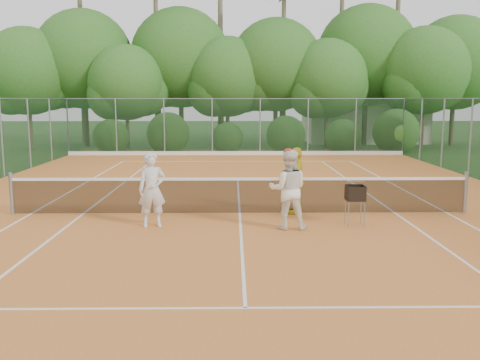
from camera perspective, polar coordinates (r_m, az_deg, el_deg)
name	(u,v)px	position (r m, az deg, el deg)	size (l,w,h in m)	color
ground	(240,214)	(14.06, -0.03, -3.70)	(120.00, 120.00, 0.00)	#204317
clay_court	(240,214)	(14.06, -0.03, -3.66)	(18.00, 36.00, 0.02)	orange
club_building	(363,120)	(38.86, 12.97, 6.21)	(8.00, 5.00, 3.00)	beige
tennis_net	(240,195)	(13.96, -0.03, -1.56)	(11.97, 0.10, 1.10)	gray
player_white	(152,190)	(12.69, -9.36, -1.02)	(0.64, 0.42, 1.76)	silver
player_center_grp	(288,189)	(12.35, 5.15, -0.99)	(0.93, 0.74, 1.87)	white
player_yellow	(296,181)	(14.02, 6.03, -0.06)	(1.03, 0.43, 1.75)	gold
ball_hopper	(355,194)	(12.94, 12.20, -1.45)	(0.42, 0.42, 0.96)	gray
stray_ball_a	(191,160)	(26.40, -5.27, 2.19)	(0.07, 0.07, 0.07)	#DAE735
stray_ball_b	(262,165)	(24.12, 2.41, 1.61)	(0.07, 0.07, 0.07)	#C6E435
stray_ball_c	(319,163)	(25.20, 8.47, 1.82)	(0.07, 0.07, 0.07)	gold
court_markings	(240,214)	(14.06, -0.03, -3.61)	(11.03, 23.83, 0.01)	white
fence_back	(236,127)	(28.77, -0.41, 5.69)	(18.07, 0.07, 3.00)	#19381E
tropical_treeline	(259,65)	(34.06, 1.99, 12.19)	(32.10, 8.49, 15.03)	brown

